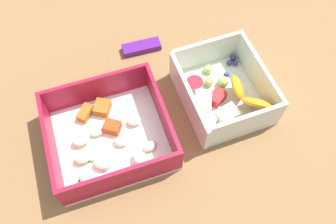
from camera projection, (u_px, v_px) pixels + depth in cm
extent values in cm
cube|color=brown|center=(174.00, 117.00, 58.61)|extent=(80.00, 80.00, 2.00)
cube|color=white|center=(111.00, 139.00, 55.17)|extent=(18.18, 16.88, 0.60)
cube|color=maroon|center=(51.00, 147.00, 51.12)|extent=(0.86, 16.61, 5.53)
cube|color=maroon|center=(163.00, 114.00, 53.90)|extent=(0.86, 16.61, 5.53)
cube|color=maroon|center=(96.00, 88.00, 56.26)|extent=(16.73, 0.86, 5.53)
cube|color=maroon|center=(122.00, 178.00, 48.76)|extent=(16.73, 0.86, 5.53)
ellipsoid|color=beige|center=(150.00, 146.00, 53.38)|extent=(2.54, 2.14, 1.08)
ellipsoid|color=beige|center=(102.00, 164.00, 51.77)|extent=(3.23, 2.83, 1.35)
ellipsoid|color=beige|center=(85.00, 178.00, 50.83)|extent=(1.62, 2.25, 1.10)
ellipsoid|color=beige|center=(120.00, 142.00, 53.76)|extent=(2.55, 2.39, 1.04)
ellipsoid|color=beige|center=(81.00, 140.00, 53.66)|extent=(3.18, 2.53, 1.41)
ellipsoid|color=beige|center=(135.00, 123.00, 55.31)|extent=(2.56, 2.00, 1.15)
ellipsoid|color=beige|center=(96.00, 133.00, 54.52)|extent=(2.33, 1.78, 1.07)
ellipsoid|color=beige|center=(83.00, 158.00, 52.26)|extent=(2.69, 1.93, 1.32)
ellipsoid|color=beige|center=(141.00, 159.00, 52.04)|extent=(3.13, 3.56, 1.48)
cube|color=#AD5B1E|center=(102.00, 108.00, 56.71)|extent=(3.35, 3.46, 1.62)
cube|color=#AD5B1E|center=(85.00, 113.00, 56.36)|extent=(3.18, 3.31, 1.38)
cube|color=red|center=(113.00, 128.00, 54.80)|extent=(3.18, 3.02, 1.71)
cube|color=#387A33|center=(80.00, 181.00, 51.30)|extent=(0.60, 0.40, 0.20)
cube|color=#387A33|center=(90.00, 161.00, 52.85)|extent=(0.60, 0.40, 0.20)
cube|color=#387A33|center=(95.00, 179.00, 51.44)|extent=(0.60, 0.40, 0.20)
cube|color=#387A33|center=(101.00, 164.00, 52.63)|extent=(0.60, 0.40, 0.20)
cube|color=#387A33|center=(94.00, 162.00, 52.84)|extent=(0.60, 0.40, 0.20)
cube|color=silver|center=(221.00, 97.00, 59.05)|extent=(13.76, 16.02, 0.60)
cube|color=silver|center=(187.00, 98.00, 55.23)|extent=(1.16, 15.56, 5.73)
cube|color=silver|center=(258.00, 76.00, 57.37)|extent=(1.16, 15.56, 5.73)
cube|color=silver|center=(205.00, 53.00, 59.78)|extent=(12.02, 1.04, 5.73)
cube|color=silver|center=(244.00, 125.00, 52.82)|extent=(12.02, 1.04, 5.73)
ellipsoid|color=orange|center=(238.00, 89.00, 56.75)|extent=(4.32, 4.94, 4.35)
ellipsoid|color=orange|center=(257.00, 103.00, 55.10)|extent=(6.66, 6.40, 4.94)
cube|color=#F4EACC|center=(227.00, 115.00, 55.85)|extent=(3.82, 3.23, 1.99)
cube|color=red|center=(218.00, 99.00, 57.49)|extent=(3.52, 3.34, 1.69)
cube|color=#F4EACC|center=(203.00, 104.00, 56.80)|extent=(3.72, 4.13, 2.03)
cube|color=#F4EACC|center=(208.00, 120.00, 55.65)|extent=(2.99, 2.95, 1.44)
sphere|color=#9ECC60|center=(208.00, 69.00, 60.58)|extent=(1.60, 1.60, 1.60)
sphere|color=#9ECC60|center=(223.00, 82.00, 59.09)|extent=(1.92, 1.92, 1.92)
sphere|color=#9ECC60|center=(209.00, 82.00, 59.28)|extent=(1.60, 1.60, 1.60)
cone|color=red|center=(194.00, 86.00, 58.43)|extent=(2.86, 2.86, 2.29)
sphere|color=navy|center=(233.00, 58.00, 62.15)|extent=(1.08, 1.08, 1.08)
sphere|color=navy|center=(229.00, 63.00, 61.68)|extent=(0.94, 0.94, 0.94)
sphere|color=navy|center=(236.00, 63.00, 61.62)|extent=(0.99, 0.99, 0.99)
sphere|color=navy|center=(226.00, 75.00, 60.40)|extent=(0.96, 0.96, 0.96)
cube|color=#51197A|center=(141.00, 47.00, 64.05)|extent=(7.05, 2.55, 1.20)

